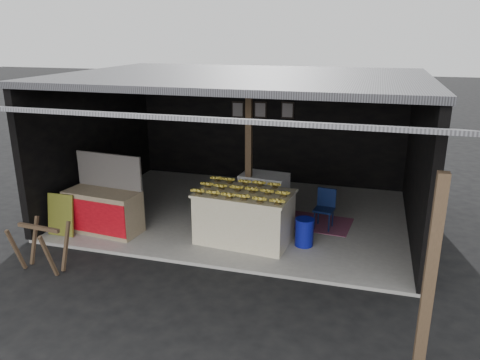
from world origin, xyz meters
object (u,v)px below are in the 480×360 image
(banana_table, at_px, (244,217))
(water_barrel, at_px, (304,233))
(sawhorse, at_px, (41,243))
(white_crate, at_px, (264,198))
(neighbor_stall, at_px, (104,209))
(plastic_chair, at_px, (325,205))

(banana_table, distance_m, water_barrel, 1.14)
(sawhorse, distance_m, water_barrel, 4.55)
(white_crate, xyz_separation_m, neighbor_stall, (-2.90, -1.32, -0.05))
(white_crate, distance_m, water_barrel, 1.35)
(banana_table, relative_size, water_barrel, 3.72)
(water_barrel, height_order, plastic_chair, plastic_chair)
(water_barrel, distance_m, plastic_chair, 1.03)
(neighbor_stall, xyz_separation_m, plastic_chair, (4.14, 1.40, 0.01))
(white_crate, relative_size, sawhorse, 1.25)
(sawhorse, xyz_separation_m, plastic_chair, (4.31, 3.02, 0.01))
(water_barrel, relative_size, plastic_chair, 0.62)
(banana_table, xyz_separation_m, sawhorse, (-2.94, -1.95, -0.03))
(white_crate, xyz_separation_m, plastic_chair, (1.24, 0.08, -0.05))
(white_crate, xyz_separation_m, sawhorse, (-3.07, -2.94, -0.06))
(plastic_chair, bearing_deg, water_barrel, -96.70)
(water_barrel, bearing_deg, white_crate, 137.68)
(banana_table, bearing_deg, white_crate, 87.49)
(water_barrel, xyz_separation_m, plastic_chair, (0.26, 0.97, 0.22))
(white_crate, distance_m, neighbor_stall, 3.19)
(banana_table, height_order, plastic_chair, banana_table)
(banana_table, bearing_deg, neighbor_stall, -168.19)
(white_crate, bearing_deg, banana_table, -91.25)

